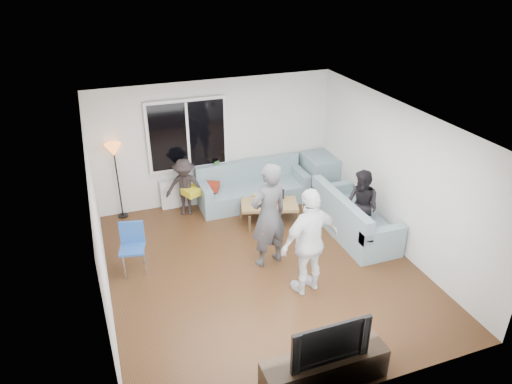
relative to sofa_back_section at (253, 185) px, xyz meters
name	(u,v)px	position (x,y,z in m)	size (l,w,h in m)	color
floor	(262,269)	(-0.64, -2.27, -0.45)	(5.00, 5.50, 0.04)	#56351C
ceiling	(264,121)	(-0.64, -2.27, 2.20)	(5.00, 5.50, 0.04)	white
wall_back	(216,142)	(-0.64, 0.50, 0.88)	(5.00, 0.04, 2.60)	silver
wall_front	(353,313)	(-0.64, -5.04, 0.88)	(5.00, 0.04, 2.60)	silver
wall_left	(97,229)	(-3.16, -2.27, 0.88)	(0.04, 5.50, 2.60)	silver
wall_right	(398,178)	(1.88, -2.27, 0.88)	(0.04, 5.50, 2.60)	silver
window_frame	(187,135)	(-1.24, 0.42, 1.12)	(1.62, 0.06, 1.47)	white
window_glass	(188,135)	(-1.24, 0.38, 1.12)	(1.50, 0.02, 1.35)	black
window_mullion	(188,136)	(-1.24, 0.37, 1.12)	(0.05, 0.03, 1.35)	white
radiator	(192,191)	(-1.24, 0.38, -0.11)	(1.30, 0.12, 0.62)	silver
potted_plant	(215,167)	(-0.71, 0.35, 0.36)	(0.19, 0.15, 0.34)	#356A2A
vase	(186,175)	(-1.34, 0.35, 0.29)	(0.17, 0.17, 0.18)	silver
sofa_back_section	(253,185)	(0.00, 0.00, 0.00)	(2.30, 0.85, 0.85)	gray
sofa_right_section	(355,214)	(1.38, -1.83, 0.00)	(0.85, 2.00, 0.85)	gray
sofa_corner	(324,173)	(1.67, 0.00, 0.00)	(0.85, 0.85, 0.85)	gray
cushion_yellow	(193,191)	(-1.29, -0.02, 0.09)	(0.38, 0.32, 0.14)	gold
cushion_red	(210,187)	(-0.91, 0.06, 0.09)	(0.36, 0.30, 0.13)	maroon
coffee_table	(269,212)	(0.04, -0.84, -0.22)	(1.10, 0.60, 0.40)	#A68A50
pitcher	(269,199)	(0.05, -0.83, 0.06)	(0.17, 0.17, 0.17)	maroon
side_chair	(132,249)	(-2.69, -1.61, 0.01)	(0.40, 0.40, 0.86)	#2654A5
floor_lamp	(118,182)	(-2.69, 0.35, 0.36)	(0.32, 0.32, 1.56)	orange
player_left	(269,216)	(-0.49, -2.14, 0.51)	(0.68, 0.45, 1.86)	#45464A
player_right	(310,242)	(-0.16, -3.03, 0.46)	(1.04, 0.43, 1.78)	silver
spectator_right	(362,206)	(1.38, -2.01, 0.26)	(0.67, 0.52, 1.37)	black
spectator_back	(185,187)	(-1.44, 0.03, 0.17)	(0.77, 0.45, 1.20)	black
tv_console	(324,369)	(-0.77, -4.77, -0.20)	(1.60, 0.40, 0.44)	#302318
television	(327,338)	(-0.77, -4.77, 0.31)	(1.01, 0.13, 0.58)	black
bottle_e	(283,194)	(0.37, -0.73, 0.07)	(0.07, 0.07, 0.20)	black
bottle_d	(279,197)	(0.21, -0.90, 0.12)	(0.07, 0.07, 0.28)	red
bottle_a	(256,199)	(-0.22, -0.79, 0.09)	(0.07, 0.07, 0.22)	orange
bottle_c	(270,195)	(0.09, -0.71, 0.08)	(0.07, 0.07, 0.20)	black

